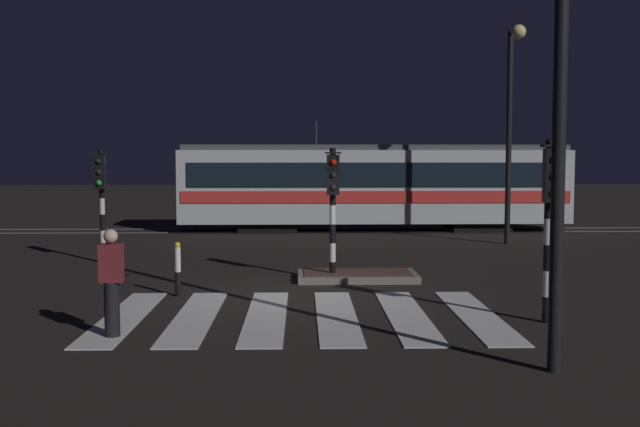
{
  "coord_description": "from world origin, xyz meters",
  "views": [
    {
      "loc": [
        -0.06,
        -15.62,
        2.85
      ],
      "look_at": [
        0.5,
        3.7,
        1.4
      ],
      "focal_mm": 43.38,
      "sensor_mm": 36.0,
      "label": 1
    }
  ],
  "objects_px": {
    "traffic_light_corner_near_right": "(550,203)",
    "street_lamp_near_kerb": "(569,6)",
    "traffic_light_median_centre": "(333,194)",
    "pedestrian_waiting_at_kerb": "(112,282)",
    "tram": "(373,185)",
    "traffic_light_corner_far_left": "(101,188)",
    "street_lamp_trackside_right": "(512,107)",
    "bollard_island_edge": "(178,269)"
  },
  "relations": [
    {
      "from": "traffic_light_corner_near_right",
      "to": "pedestrian_waiting_at_kerb",
      "type": "bearing_deg",
      "value": -173.64
    },
    {
      "from": "pedestrian_waiting_at_kerb",
      "to": "street_lamp_trackside_right",
      "type": "bearing_deg",
      "value": 51.87
    },
    {
      "from": "traffic_light_corner_near_right",
      "to": "street_lamp_near_kerb",
      "type": "height_order",
      "value": "street_lamp_near_kerb"
    },
    {
      "from": "traffic_light_corner_near_right",
      "to": "traffic_light_corner_far_left",
      "type": "distance_m",
      "value": 12.14
    },
    {
      "from": "traffic_light_corner_far_left",
      "to": "street_lamp_near_kerb",
      "type": "distance_m",
      "value": 14.05
    },
    {
      "from": "traffic_light_median_centre",
      "to": "pedestrian_waiting_at_kerb",
      "type": "xyz_separation_m",
      "value": [
        -3.71,
        -5.34,
        -1.11
      ]
    },
    {
      "from": "traffic_light_median_centre",
      "to": "street_lamp_near_kerb",
      "type": "distance_m",
      "value": 8.56
    },
    {
      "from": "traffic_light_corner_near_right",
      "to": "bollard_island_edge",
      "type": "bearing_deg",
      "value": 157.6
    },
    {
      "from": "traffic_light_corner_far_left",
      "to": "bollard_island_edge",
      "type": "xyz_separation_m",
      "value": [
        2.75,
        -4.89,
        -1.43
      ]
    },
    {
      "from": "pedestrian_waiting_at_kerb",
      "to": "street_lamp_near_kerb",
      "type": "bearing_deg",
      "value": -20.5
    },
    {
      "from": "traffic_light_corner_near_right",
      "to": "street_lamp_near_kerb",
      "type": "xyz_separation_m",
      "value": [
        -0.87,
        -3.15,
        2.65
      ]
    },
    {
      "from": "traffic_light_corner_far_left",
      "to": "street_lamp_near_kerb",
      "type": "height_order",
      "value": "street_lamp_near_kerb"
    },
    {
      "from": "traffic_light_corner_far_left",
      "to": "street_lamp_trackside_right",
      "type": "height_order",
      "value": "street_lamp_trackside_right"
    },
    {
      "from": "traffic_light_corner_near_right",
      "to": "traffic_light_median_centre",
      "type": "xyz_separation_m",
      "value": [
        -3.45,
        4.54,
        -0.07
      ]
    },
    {
      "from": "street_lamp_trackside_right",
      "to": "street_lamp_near_kerb",
      "type": "height_order",
      "value": "street_lamp_near_kerb"
    },
    {
      "from": "traffic_light_median_centre",
      "to": "tram",
      "type": "bearing_deg",
      "value": 80.03
    },
    {
      "from": "traffic_light_corner_far_left",
      "to": "pedestrian_waiting_at_kerb",
      "type": "xyz_separation_m",
      "value": [
        2.27,
        -8.45,
        -1.11
      ]
    },
    {
      "from": "traffic_light_corner_near_right",
      "to": "tram",
      "type": "xyz_separation_m",
      "value": [
        -1.38,
        16.37,
        -0.32
      ]
    },
    {
      "from": "traffic_light_corner_near_right",
      "to": "street_lamp_near_kerb",
      "type": "distance_m",
      "value": 4.21
    },
    {
      "from": "street_lamp_trackside_right",
      "to": "street_lamp_near_kerb",
      "type": "distance_m",
      "value": 15.06
    },
    {
      "from": "traffic_light_corner_far_left",
      "to": "street_lamp_trackside_right",
      "type": "distance_m",
      "value": 12.78
    },
    {
      "from": "pedestrian_waiting_at_kerb",
      "to": "tram",
      "type": "bearing_deg",
      "value": 71.38
    },
    {
      "from": "pedestrian_waiting_at_kerb",
      "to": "bollard_island_edge",
      "type": "bearing_deg",
      "value": 82.33
    },
    {
      "from": "street_lamp_trackside_right",
      "to": "tram",
      "type": "bearing_deg",
      "value": 128.77
    },
    {
      "from": "street_lamp_near_kerb",
      "to": "pedestrian_waiting_at_kerb",
      "type": "relative_size",
      "value": 4.37
    },
    {
      "from": "street_lamp_near_kerb",
      "to": "tram",
      "type": "height_order",
      "value": "street_lamp_near_kerb"
    },
    {
      "from": "traffic_light_median_centre",
      "to": "tram",
      "type": "xyz_separation_m",
      "value": [
        2.08,
        11.83,
        -0.25
      ]
    },
    {
      "from": "traffic_light_median_centre",
      "to": "tram",
      "type": "height_order",
      "value": "tram"
    },
    {
      "from": "pedestrian_waiting_at_kerb",
      "to": "bollard_island_edge",
      "type": "xyz_separation_m",
      "value": [
        0.48,
        3.55,
        -0.32
      ]
    },
    {
      "from": "tram",
      "to": "pedestrian_waiting_at_kerb",
      "type": "relative_size",
      "value": 8.59
    },
    {
      "from": "traffic_light_median_centre",
      "to": "pedestrian_waiting_at_kerb",
      "type": "distance_m",
      "value": 6.59
    },
    {
      "from": "traffic_light_corner_near_right",
      "to": "street_lamp_trackside_right",
      "type": "xyz_separation_m",
      "value": [
        2.51,
        11.53,
        2.31
      ]
    },
    {
      "from": "traffic_light_median_centre",
      "to": "bollard_island_edge",
      "type": "distance_m",
      "value": 3.96
    },
    {
      "from": "tram",
      "to": "pedestrian_waiting_at_kerb",
      "type": "distance_m",
      "value": 18.13
    },
    {
      "from": "tram",
      "to": "traffic_light_corner_near_right",
      "type": "bearing_deg",
      "value": -85.19
    },
    {
      "from": "traffic_light_corner_far_left",
      "to": "traffic_light_median_centre",
      "type": "height_order",
      "value": "traffic_light_median_centre"
    },
    {
      "from": "traffic_light_corner_near_right",
      "to": "traffic_light_corner_far_left",
      "type": "height_order",
      "value": "traffic_light_corner_near_right"
    },
    {
      "from": "bollard_island_edge",
      "to": "traffic_light_corner_near_right",
      "type": "bearing_deg",
      "value": -22.4
    },
    {
      "from": "street_lamp_near_kerb",
      "to": "pedestrian_waiting_at_kerb",
      "type": "distance_m",
      "value": 7.73
    },
    {
      "from": "street_lamp_trackside_right",
      "to": "bollard_island_edge",
      "type": "relative_size",
      "value": 6.16
    },
    {
      "from": "traffic_light_median_centre",
      "to": "bollard_island_edge",
      "type": "xyz_separation_m",
      "value": [
        -3.23,
        -1.78,
        -1.43
      ]
    },
    {
      "from": "pedestrian_waiting_at_kerb",
      "to": "bollard_island_edge",
      "type": "distance_m",
      "value": 3.6
    }
  ]
}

